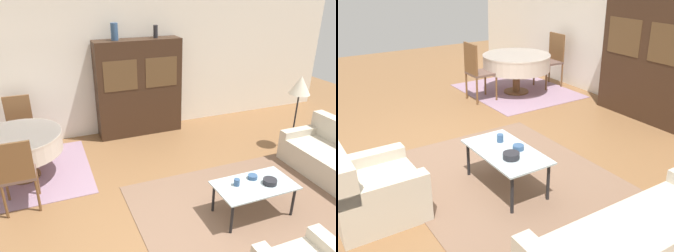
% 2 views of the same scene
% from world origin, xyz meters
% --- Properties ---
extents(ground_plane, '(14.00, 14.00, 0.00)m').
position_xyz_m(ground_plane, '(0.00, 0.00, 0.00)').
color(ground_plane, brown).
extents(wall_back, '(10.00, 0.06, 2.70)m').
position_xyz_m(wall_back, '(0.00, 3.63, 1.35)').
color(wall_back, silver).
rests_on(wall_back, ground_plane).
extents(area_rug, '(2.97, 2.27, 0.01)m').
position_xyz_m(area_rug, '(0.94, 0.38, 0.01)').
color(area_rug, brown).
rests_on(area_rug, ground_plane).
extents(dining_rug, '(2.17, 1.86, 0.01)m').
position_xyz_m(dining_rug, '(-1.94, 2.43, 0.01)').
color(dining_rug, gray).
rests_on(dining_rug, ground_plane).
extents(coffee_table, '(1.05, 0.58, 0.45)m').
position_xyz_m(coffee_table, '(0.96, 0.28, 0.41)').
color(coffee_table, black).
rests_on(coffee_table, area_rug).
extents(display_cabinet, '(1.67, 0.42, 1.89)m').
position_xyz_m(display_cabinet, '(0.36, 3.37, 0.95)').
color(display_cabinet, '#382316').
rests_on(display_cabinet, ground_plane).
extents(dining_table, '(1.29, 1.29, 0.74)m').
position_xyz_m(dining_table, '(-1.87, 2.36, 0.60)').
color(dining_table, brown).
rests_on(dining_table, dining_rug).
extents(dining_chair_near, '(0.44, 0.44, 1.05)m').
position_xyz_m(dining_chair_near, '(-1.87, 1.49, 0.60)').
color(dining_chair_near, brown).
rests_on(dining_chair_near, dining_rug).
extents(dining_chair_far, '(0.44, 0.44, 1.05)m').
position_xyz_m(dining_chair_far, '(-1.87, 3.23, 0.60)').
color(dining_chair_far, brown).
rests_on(dining_chair_far, dining_rug).
extents(floor_lamp, '(0.37, 0.37, 1.37)m').
position_xyz_m(floor_lamp, '(2.81, 1.68, 1.14)').
color(floor_lamp, black).
rests_on(floor_lamp, ground_plane).
extents(cup, '(0.08, 0.08, 0.09)m').
position_xyz_m(cup, '(0.73, 0.35, 0.50)').
color(cup, '#33517A').
rests_on(cup, coffee_table).
extents(bowl, '(0.18, 0.18, 0.07)m').
position_xyz_m(bowl, '(1.15, 0.23, 0.49)').
color(bowl, '#232328').
rests_on(bowl, coffee_table).
extents(bowl_small, '(0.13, 0.13, 0.05)m').
position_xyz_m(bowl_small, '(1.01, 0.41, 0.49)').
color(bowl_small, '#33517A').
rests_on(bowl_small, coffee_table).
extents(vase_tall, '(0.13, 0.13, 0.31)m').
position_xyz_m(vase_tall, '(-0.06, 3.37, 2.04)').
color(vase_tall, '#33517A').
rests_on(vase_tall, display_cabinet).
extents(vase_short, '(0.08, 0.08, 0.24)m').
position_xyz_m(vase_short, '(0.73, 3.37, 2.01)').
color(vase_short, '#232328').
rests_on(vase_short, display_cabinet).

